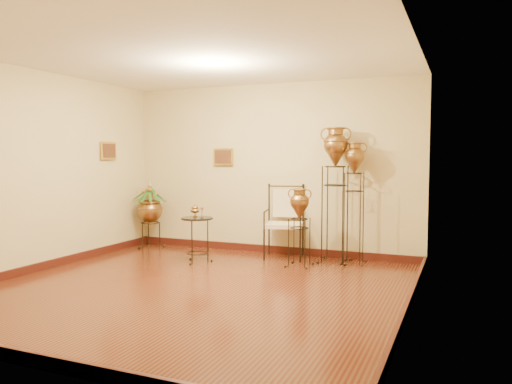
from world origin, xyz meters
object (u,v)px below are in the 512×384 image
at_px(amphora_tall, 354,201).
at_px(planter_urn, 150,207).
at_px(side_table, 197,239).
at_px(armchair, 284,222).
at_px(amphora_mid, 335,194).

xyz_separation_m(amphora_tall, planter_urn, (-3.63, 0.00, -0.23)).
bearing_deg(amphora_tall, planter_urn, 180.00).
xyz_separation_m(amphora_tall, side_table, (-2.21, -0.81, -0.58)).
distance_m(amphora_tall, armchair, 1.16).
height_order(amphora_mid, side_table, amphora_mid).
distance_m(amphora_tall, amphora_mid, 0.31).
xyz_separation_m(armchair, side_table, (-1.11, -0.81, -0.22)).
bearing_deg(planter_urn, amphora_tall, -0.00).
height_order(amphora_tall, planter_urn, amphora_tall).
distance_m(planter_urn, armchair, 2.53).
height_order(amphora_mid, planter_urn, amphora_mid).
bearing_deg(amphora_mid, amphora_tall, -0.00).
bearing_deg(amphora_mid, planter_urn, 180.00).
bearing_deg(armchair, amphora_tall, -12.78).
relative_size(amphora_mid, side_table, 2.39).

